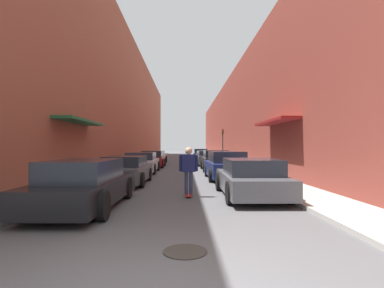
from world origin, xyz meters
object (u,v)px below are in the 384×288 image
parked_car_right_2 (215,161)px  manhole_cover (185,251)px  parked_car_left_4 (157,157)px  traffic_light (223,142)px  parked_car_left_1 (126,170)px  parked_car_right_0 (250,178)px  parked_car_right_3 (207,158)px  parked_car_left_0 (85,185)px  parked_car_left_2 (142,163)px  parked_car_right_4 (205,157)px  parked_car_right_5 (201,155)px  parked_car_left_3 (153,159)px  parked_car_right_1 (226,166)px  skateboarder (189,166)px

parked_car_right_2 → manhole_cover: size_ratio=6.79×
parked_car_left_4 → traffic_light: 6.75m
parked_car_left_1 → manhole_cover: size_ratio=6.14×
parked_car_right_0 → parked_car_right_3: size_ratio=0.95×
parked_car_left_0 → parked_car_left_2: parked_car_left_0 is taller
parked_car_left_0 → parked_car_right_4: 24.10m
parked_car_right_4 → parked_car_right_5: 5.25m
parked_car_left_1 → parked_car_left_3: bearing=89.8°
parked_car_right_4 → manhole_cover: size_ratio=5.79×
parked_car_left_1 → parked_car_left_3: parked_car_left_3 is taller
parked_car_left_4 → manhole_cover: size_ratio=6.69×
parked_car_left_4 → parked_car_right_5: bearing=55.8°
parked_car_right_2 → parked_car_right_5: (-0.15, 16.30, -0.03)m
parked_car_right_1 → skateboarder: (-1.98, -5.25, 0.33)m
parked_car_left_1 → parked_car_right_2: bearing=57.0°
parked_car_right_4 → parked_car_left_2: bearing=-111.4°
parked_car_left_1 → parked_car_left_0: bearing=-90.7°
parked_car_left_0 → parked_car_right_0: (4.86, 1.73, -0.02)m
parked_car_right_4 → parked_car_right_0: bearing=-89.9°
parked_car_left_4 → parked_car_right_5: (4.77, 7.02, 0.04)m
parked_car_left_1 → parked_car_right_5: parked_car_right_5 is taller
parked_car_left_3 → parked_car_right_5: size_ratio=0.91×
parked_car_left_1 → parked_car_left_3: (0.03, 11.06, 0.04)m
parked_car_right_4 → traffic_light: (1.58, -2.71, 1.54)m
parked_car_right_5 → skateboarder: bearing=-93.9°
parked_car_left_2 → parked_car_right_4: size_ratio=1.17×
parked_car_right_2 → parked_car_right_3: 5.71m
manhole_cover → traffic_light: 24.66m
parked_car_right_2 → traffic_light: size_ratio=1.47×
parked_car_right_2 → parked_car_right_4: (0.01, 11.05, -0.09)m
parked_car_right_2 → parked_car_right_3: parked_car_right_2 is taller
parked_car_right_1 → parked_car_right_5: parked_car_right_1 is taller
parked_car_left_4 → parked_car_right_2: size_ratio=0.99×
parked_car_left_3 → skateboarder: skateboarder is taller
parked_car_right_4 → parked_car_left_4: bearing=-160.2°
parked_car_left_0 → parked_car_right_1: 8.55m
traffic_light → parked_car_right_0: bearing=-94.6°
parked_car_left_3 → parked_car_left_0: bearing=-90.3°
parked_car_left_0 → parked_car_right_4: (4.83, 23.61, -0.04)m
parked_car_left_4 → parked_car_left_3: bearing=-87.9°
parked_car_right_0 → parked_car_right_3: bearing=90.7°
parked_car_right_1 → parked_car_right_3: parked_car_right_1 is taller
parked_car_right_1 → parked_car_right_4: bearing=89.9°
manhole_cover → traffic_light: (3.72, 24.29, 2.12)m
parked_car_left_4 → parked_car_right_5: 8.49m
parked_car_left_0 → parked_car_left_2: (-0.07, 11.12, -0.00)m
parked_car_left_0 → parked_car_left_1: size_ratio=1.10×
parked_car_right_1 → parked_car_right_3: (-0.14, 11.18, -0.04)m
skateboarder → parked_car_right_4: bearing=84.7°
parked_car_right_2 → parked_car_left_3: bearing=141.7°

